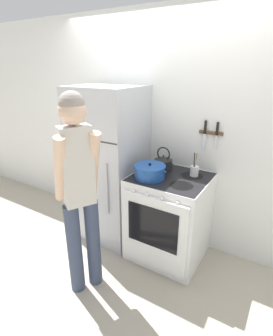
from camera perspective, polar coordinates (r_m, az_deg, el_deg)
name	(u,v)px	position (r m, az deg, el deg)	size (l,w,h in m)	color
ground_plane	(157,229)	(3.50, 4.59, -13.16)	(14.00, 14.00, 0.00)	#B2A893
wall_back	(162,132)	(2.99, 5.57, 7.71)	(10.00, 0.06, 2.55)	silver
refrigerator	(109,166)	(3.06, -5.96, 0.49)	(0.74, 0.69, 1.79)	#B7BABF
stove_range	(168,217)	(2.85, 6.84, -10.59)	(0.75, 0.73, 0.94)	white
dutch_oven_pot	(150,172)	(2.59, 2.90, -0.77)	(0.35, 0.31, 0.16)	#1E4C9E
tea_kettle	(163,163)	(2.81, 5.85, 1.12)	(0.24, 0.20, 0.25)	black
utensil_jar	(194,170)	(2.70, 12.49, -0.48)	(0.08, 0.08, 0.25)	silver
person	(79,188)	(2.23, -12.41, -4.23)	(0.41, 0.45, 1.81)	#38425B
wall_knife_strip	(211,132)	(2.74, 15.85, 7.51)	(0.24, 0.03, 0.32)	brown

